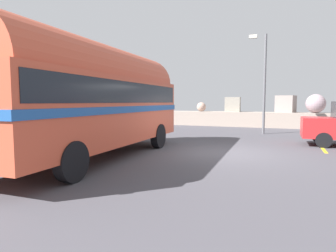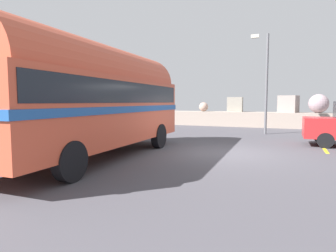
% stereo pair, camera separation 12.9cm
% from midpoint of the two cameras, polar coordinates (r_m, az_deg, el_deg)
% --- Properties ---
extents(ground, '(32.00, 26.00, 0.02)m').
position_cam_midpoint_polar(ground, '(10.52, 10.61, -5.35)').
color(ground, '#46444B').
extents(breakwater, '(31.36, 2.37, 2.49)m').
position_cam_midpoint_polar(breakwater, '(22.00, 18.88, 1.69)').
color(breakwater, gray).
rests_on(breakwater, ground).
extents(vintage_coach, '(2.77, 8.68, 3.70)m').
position_cam_midpoint_polar(vintage_coach, '(9.52, -14.62, 5.85)').
color(vintage_coach, black).
rests_on(vintage_coach, ground).
extents(second_coach, '(3.85, 8.87, 3.70)m').
position_cam_midpoint_polar(second_coach, '(14.19, -27.53, 5.09)').
color(second_coach, black).
rests_on(second_coach, ground).
extents(lamp_post, '(0.97, 0.24, 5.65)m').
position_cam_midpoint_polar(lamp_post, '(17.20, 18.27, 9.18)').
color(lamp_post, '#5B5B60').
rests_on(lamp_post, ground).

